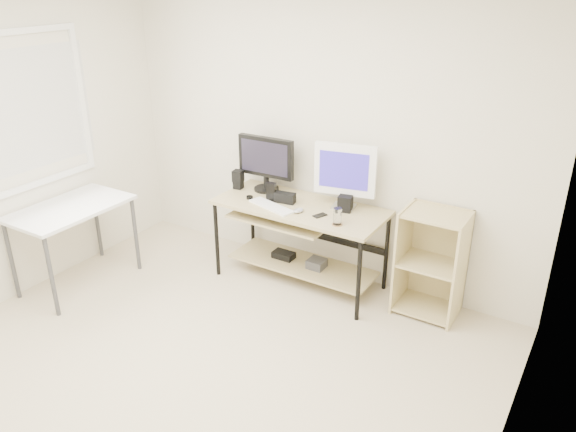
{
  "coord_description": "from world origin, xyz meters",
  "views": [
    {
      "loc": [
        2.24,
        -2.21,
        2.62
      ],
      "look_at": [
        0.1,
        1.3,
        0.81
      ],
      "focal_mm": 35.0,
      "sensor_mm": 36.0,
      "label": 1
    }
  ],
  "objects_px": {
    "side_table": "(71,215)",
    "white_imac": "(345,172)",
    "shelf_unit": "(432,261)",
    "audio_controller": "(271,192)",
    "desk": "(297,227)",
    "black_monitor": "(266,160)"
  },
  "relations": [
    {
      "from": "shelf_unit",
      "to": "black_monitor",
      "type": "distance_m",
      "value": 1.71
    },
    {
      "from": "black_monitor",
      "to": "white_imac",
      "type": "xyz_separation_m",
      "value": [
        0.79,
        -0.0,
        0.04
      ]
    },
    {
      "from": "white_imac",
      "to": "desk",
      "type": "bearing_deg",
      "value": -168.66
    },
    {
      "from": "shelf_unit",
      "to": "black_monitor",
      "type": "bearing_deg",
      "value": -179.77
    },
    {
      "from": "desk",
      "to": "audio_controller",
      "type": "distance_m",
      "value": 0.39
    },
    {
      "from": "white_imac",
      "to": "audio_controller",
      "type": "xyz_separation_m",
      "value": [
        -0.61,
        -0.19,
        -0.24
      ]
    },
    {
      "from": "white_imac",
      "to": "audio_controller",
      "type": "height_order",
      "value": "white_imac"
    },
    {
      "from": "side_table",
      "to": "shelf_unit",
      "type": "height_order",
      "value": "shelf_unit"
    },
    {
      "from": "shelf_unit",
      "to": "audio_controller",
      "type": "relative_size",
      "value": 5.44
    },
    {
      "from": "shelf_unit",
      "to": "audio_controller",
      "type": "xyz_separation_m",
      "value": [
        -1.42,
        -0.2,
        0.38
      ]
    },
    {
      "from": "desk",
      "to": "audio_controller",
      "type": "relative_size",
      "value": 9.07
    },
    {
      "from": "audio_controller",
      "to": "black_monitor",
      "type": "bearing_deg",
      "value": 122.85
    },
    {
      "from": "side_table",
      "to": "white_imac",
      "type": "bearing_deg",
      "value": 31.0
    },
    {
      "from": "black_monitor",
      "to": "white_imac",
      "type": "distance_m",
      "value": 0.79
    },
    {
      "from": "desk",
      "to": "audio_controller",
      "type": "bearing_deg",
      "value": -171.86
    },
    {
      "from": "side_table",
      "to": "audio_controller",
      "type": "distance_m",
      "value": 1.75
    },
    {
      "from": "side_table",
      "to": "white_imac",
      "type": "xyz_separation_m",
      "value": [
        2.02,
        1.21,
        0.4
      ]
    },
    {
      "from": "side_table",
      "to": "white_imac",
      "type": "relative_size",
      "value": 1.78
    },
    {
      "from": "desk",
      "to": "side_table",
      "type": "relative_size",
      "value": 1.5
    },
    {
      "from": "shelf_unit",
      "to": "white_imac",
      "type": "bearing_deg",
      "value": -179.51
    },
    {
      "from": "shelf_unit",
      "to": "white_imac",
      "type": "distance_m",
      "value": 1.02
    },
    {
      "from": "desk",
      "to": "white_imac",
      "type": "height_order",
      "value": "white_imac"
    }
  ]
}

